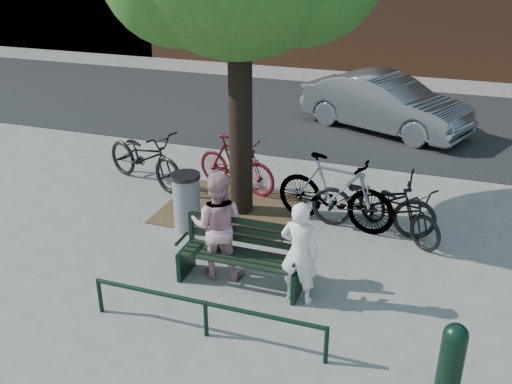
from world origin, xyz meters
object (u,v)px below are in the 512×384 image
at_px(park_bench, 242,252).
at_px(bicycle_c, 399,210).
at_px(person_left, 300,253).
at_px(parked_car, 385,103).
at_px(person_right, 218,225).
at_px(litter_bin, 187,202).
at_px(bollard, 451,360).

distance_m(park_bench, bicycle_c, 2.86).
xyz_separation_m(park_bench, person_left, (0.87, -0.17, 0.25)).
relative_size(person_left, parked_car, 0.35).
bearing_deg(person_left, parked_car, -84.74).
bearing_deg(person_right, litter_bin, -57.15).
distance_m(person_right, bicycle_c, 3.11).
bearing_deg(person_right, parked_car, -110.01).
bearing_deg(litter_bin, parked_car, 69.62).
xyz_separation_m(person_right, bollard, (3.22, -1.49, -0.28)).
relative_size(bollard, bicycle_c, 0.55).
relative_size(person_left, bicycle_c, 0.83).
bearing_deg(bicycle_c, person_left, -167.55).
relative_size(bollard, parked_car, 0.23).
bearing_deg(park_bench, bollard, -26.58).
relative_size(park_bench, bicycle_c, 0.99).
bearing_deg(person_left, bicycle_c, -108.73).
xyz_separation_m(bicycle_c, parked_car, (-0.96, 5.46, 0.23)).
bearing_deg(parked_car, bollard, -145.63).
height_order(bollard, litter_bin, litter_bin).
height_order(litter_bin, parked_car, parked_car).
distance_m(person_left, bicycle_c, 2.54).
bearing_deg(person_left, person_right, -5.01).
relative_size(bollard, litter_bin, 0.97).
height_order(park_bench, person_left, person_left).
bearing_deg(parked_car, park_bench, -164.61).
distance_m(person_left, parked_car, 7.76).
xyz_separation_m(park_bench, parked_car, (0.96, 7.58, 0.22)).
xyz_separation_m(person_right, bicycle_c, (2.31, 2.05, -0.34)).
height_order(bicycle_c, parked_car, parked_car).
bearing_deg(parked_car, person_right, -167.57).
bearing_deg(person_left, park_bench, -5.28).
bearing_deg(parked_car, litter_bin, -177.74).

